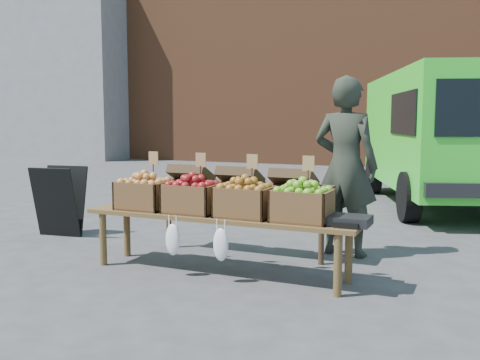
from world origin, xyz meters
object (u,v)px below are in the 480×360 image
at_px(crate_golden_apples, 145,195).
at_px(crate_green_apples, 302,206).
at_px(crate_russet_pears, 193,198).
at_px(back_table, 240,208).
at_px(crate_red_apples, 245,202).
at_px(weighing_scale, 350,221).
at_px(delivery_van, 449,141).
at_px(display_bench, 218,244).
at_px(chalkboard_sign, 60,201).
at_px(vendor, 345,167).

xyz_separation_m(crate_golden_apples, crate_green_apples, (1.65, 0.00, 0.00)).
distance_m(crate_golden_apples, crate_russet_pears, 0.55).
height_order(back_table, crate_golden_apples, back_table).
height_order(crate_red_apples, weighing_scale, crate_red_apples).
height_order(delivery_van, weighing_scale, delivery_van).
xyz_separation_m(display_bench, crate_green_apples, (0.82, 0.00, 0.42)).
bearing_deg(crate_golden_apples, chalkboard_sign, 158.34).
height_order(vendor, crate_red_apples, vendor).
bearing_deg(delivery_van, vendor, -120.79).
bearing_deg(crate_russet_pears, vendor, 45.44).
bearing_deg(crate_red_apples, back_table, 117.27).
bearing_deg(back_table, crate_red_apples, -62.73).
xyz_separation_m(crate_golden_apples, weighing_scale, (2.08, 0.00, -0.10)).
distance_m(display_bench, crate_green_apples, 0.93).
distance_m(back_table, crate_russet_pears, 0.77).
distance_m(vendor, crate_green_apples, 1.24).
relative_size(delivery_van, display_bench, 1.85).
xyz_separation_m(display_bench, crate_golden_apples, (-0.82, 0.00, 0.42)).
bearing_deg(crate_russet_pears, back_table, 76.05).
bearing_deg(display_bench, weighing_scale, 0.00).
height_order(display_bench, crate_golden_apples, crate_golden_apples).
distance_m(delivery_van, crate_green_apples, 5.39).
bearing_deg(weighing_scale, display_bench, 180.00).
distance_m(crate_red_apples, weighing_scale, 0.98).
bearing_deg(crate_golden_apples, crate_red_apples, 0.00).
bearing_deg(back_table, crate_golden_apples, -135.35).
bearing_deg(crate_golden_apples, crate_green_apples, 0.00).
bearing_deg(display_bench, vendor, 52.83).
bearing_deg(chalkboard_sign, crate_green_apples, -19.21).
bearing_deg(vendor, weighing_scale, 112.65).
relative_size(crate_golden_apples, crate_green_apples, 1.00).
distance_m(back_table, crate_red_apples, 0.83).
xyz_separation_m(crate_russet_pears, crate_red_apples, (0.55, 0.00, 0.00)).
height_order(chalkboard_sign, crate_green_apples, chalkboard_sign).
distance_m(back_table, crate_green_apples, 1.18).
bearing_deg(crate_golden_apples, back_table, 44.65).
bearing_deg(weighing_scale, delivery_van, 84.60).
height_order(crate_golden_apples, crate_russet_pears, same).
bearing_deg(back_table, chalkboard_sign, -179.57).
bearing_deg(crate_golden_apples, vendor, 34.83).
bearing_deg(crate_golden_apples, delivery_van, 64.05).
distance_m(back_table, crate_golden_apples, 1.04).
bearing_deg(vendor, crate_russet_pears, 52.94).
xyz_separation_m(crate_russet_pears, crate_green_apples, (1.10, 0.00, 0.00)).
bearing_deg(weighing_scale, chalkboard_sign, 169.65).
height_order(crate_russet_pears, crate_green_apples, same).
height_order(back_table, weighing_scale, back_table).
xyz_separation_m(delivery_van, vendor, (-0.83, -4.08, -0.16)).
xyz_separation_m(display_bench, weighing_scale, (1.25, 0.00, 0.33)).
bearing_deg(display_bench, crate_green_apples, 0.00).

